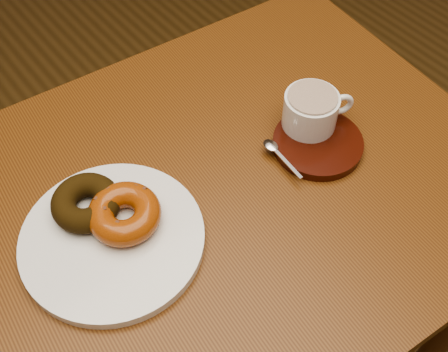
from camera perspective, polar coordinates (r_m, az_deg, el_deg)
cafe_table at (r=0.94m, az=-0.97°, el=-6.28°), size 0.94×0.74×0.83m
donut_plate at (r=0.79m, az=-11.25°, el=-6.30°), size 0.32×0.32×0.02m
donut_cinnamon at (r=0.80m, az=-13.84°, el=-2.65°), size 0.10×0.10×0.04m
donut_caramel at (r=0.78m, az=-10.09°, el=-3.78°), size 0.13×0.13×0.04m
saucer at (r=0.89m, az=9.50°, el=3.29°), size 0.16×0.16×0.02m
coffee_cup at (r=0.88m, az=8.88°, el=6.65°), size 0.11×0.09×0.06m
teaspoon at (r=0.86m, az=5.09°, el=2.78°), size 0.02×0.09×0.01m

